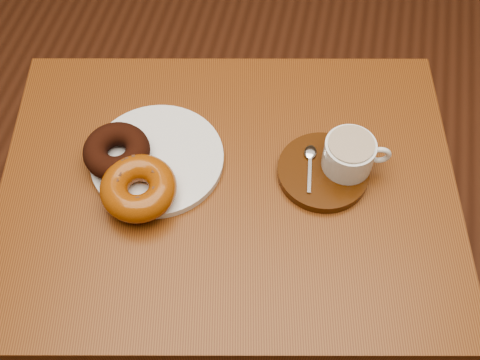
% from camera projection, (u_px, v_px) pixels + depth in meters
% --- Properties ---
extents(ground, '(6.00, 6.00, 0.00)m').
position_uv_depth(ground, '(328.00, 228.00, 1.77)').
color(ground, '#5A2E1C').
rests_on(ground, ground).
extents(cafe_table, '(0.87, 0.72, 0.72)m').
position_uv_depth(cafe_table, '(229.00, 217.00, 1.10)').
color(cafe_table, brown).
rests_on(cafe_table, ground).
extents(donut_plate, '(0.29, 0.29, 0.01)m').
position_uv_depth(donut_plate, '(157.00, 159.00, 1.03)').
color(donut_plate, silver).
rests_on(donut_plate, cafe_table).
extents(donut_cinnamon, '(0.15, 0.15, 0.04)m').
position_uv_depth(donut_cinnamon, '(117.00, 151.00, 1.00)').
color(donut_cinnamon, black).
rests_on(donut_cinnamon, donut_plate).
extents(donut_caramel, '(0.13, 0.13, 0.05)m').
position_uv_depth(donut_caramel, '(138.00, 188.00, 0.96)').
color(donut_caramel, '#984A10').
rests_on(donut_caramel, donut_plate).
extents(saucer, '(0.16, 0.16, 0.02)m').
position_uv_depth(saucer, '(323.00, 172.00, 1.01)').
color(saucer, '#3E1D08').
rests_on(saucer, cafe_table).
extents(coffee_cup, '(0.11, 0.08, 0.06)m').
position_uv_depth(coffee_cup, '(350.00, 154.00, 0.98)').
color(coffee_cup, silver).
rests_on(coffee_cup, saucer).
extents(teaspoon, '(0.02, 0.10, 0.01)m').
position_uv_depth(teaspoon, '(310.00, 156.00, 1.01)').
color(teaspoon, silver).
rests_on(teaspoon, saucer).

